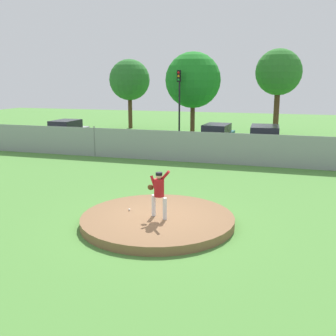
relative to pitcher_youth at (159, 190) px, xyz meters
The scene contains 14 objects.
ground_plane 6.25m from the pitcher_youth, 90.84° to the left, with size 80.00×80.00×0.00m, color #4C8438.
asphalt_strip 14.69m from the pitcher_youth, 90.35° to the left, with size 44.00×7.00×0.01m, color #2B2B2D.
pitchers_mound 1.06m from the pitcher_youth, 123.17° to the left, with size 4.98×4.98×0.27m, color brown.
pitcher_youth is the anchor object (origin of this frame).
baseball 1.50m from the pitcher_youth, 162.95° to the left, with size 0.07×0.07×0.07m, color white.
chainlink_fence 10.14m from the pitcher_youth, 90.51° to the left, with size 36.84×0.07×1.86m.
parked_car_silver 18.82m from the pitcher_youth, 129.74° to the left, with size 1.84×4.11×1.68m.
parked_car_teal 15.07m from the pitcher_youth, 93.11° to the left, with size 1.98×4.23×1.68m.
parked_car_navy 14.67m from the pitcher_youth, 80.66° to the left, with size 2.11×4.77×1.74m.
traffic_cone_orange 17.09m from the pitcher_youth, 124.87° to the left, with size 0.40×0.40×0.55m.
traffic_light_near 19.91m from the pitcher_youth, 103.46° to the left, with size 0.28×0.46×5.33m.
tree_broad_left 27.02m from the pitcher_youth, 114.08° to the left, with size 3.85×3.85×6.53m.
tree_tall_centre 22.49m from the pitcher_youth, 100.66° to the left, with size 4.67×4.67×6.92m.
tree_broad_right 24.66m from the pitcher_youth, 83.54° to the left, with size 3.88×3.88×7.18m.
Camera 1 is at (3.87, -11.61, 4.58)m, focal length 42.46 mm.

